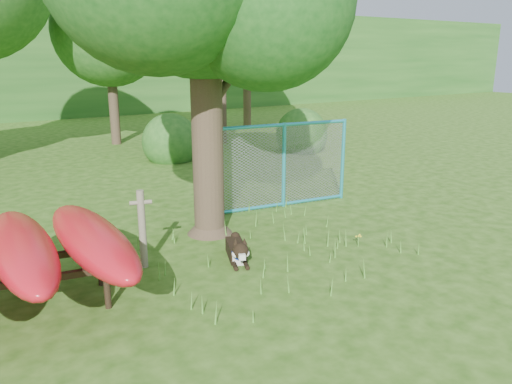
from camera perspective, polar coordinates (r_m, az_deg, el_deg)
ground at (r=7.82m, az=3.60°, el=-9.27°), size 80.00×80.00×0.00m
wooden_post at (r=7.99m, az=-12.87°, el=-3.93°), size 0.35×0.16×1.26m
husky_dog at (r=8.18m, az=-2.12°, el=-6.73°), size 0.61×1.06×0.50m
fence_section at (r=10.93m, az=3.21°, el=3.07°), size 3.17×0.49×3.10m
wildflower_clump at (r=8.96m, az=11.65°, el=-5.05°), size 0.10×0.10×0.22m
bg_tree_c at (r=19.58m, az=-16.53°, el=17.24°), size 4.00×4.00×6.12m
bg_tree_d at (r=19.18m, az=-4.15°, el=20.78°), size 4.80×4.80×7.50m
bg_tree_e at (r=23.28m, az=-1.07°, el=20.20°), size 4.60×4.60×7.55m
shrub_right at (r=17.71m, az=5.18°, el=4.69°), size 1.80×1.80×1.80m
shrub_mid at (r=16.30m, az=-9.65°, el=3.60°), size 1.80×1.80×1.80m
wooded_hillside at (r=33.96m, az=-26.48°, el=13.36°), size 80.00×12.00×6.00m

